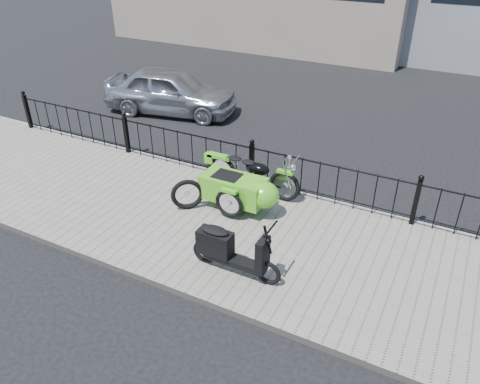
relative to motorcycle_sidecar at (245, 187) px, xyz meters
The scene contains 8 objects.
ground 0.75m from the motorcycle_sidecar, 132.67° to the right, with size 120.00×120.00×0.00m, color black.
sidewalk 1.04m from the motorcycle_sidecar, 110.50° to the right, with size 30.00×3.80×0.12m, color gray.
curb 1.26m from the motorcycle_sidecar, 105.96° to the left, with size 30.00×0.10×0.12m, color gray.
iron_fence 1.01m from the motorcycle_sidecar, 108.15° to the left, with size 14.11×0.11×1.08m.
motorcycle_sidecar is the anchor object (origin of this frame).
scooter 2.04m from the motorcycle_sidecar, 70.41° to the right, with size 1.65×0.48×1.12m.
spare_tire 1.18m from the motorcycle_sidecar, 149.15° to the right, with size 0.67×0.67×0.10m, color black.
sedan_car 6.14m from the motorcycle_sidecar, 138.58° to the left, with size 1.63×4.05×1.38m, color #ABADB2.
Camera 1 is at (3.99, -6.98, 5.33)m, focal length 35.00 mm.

